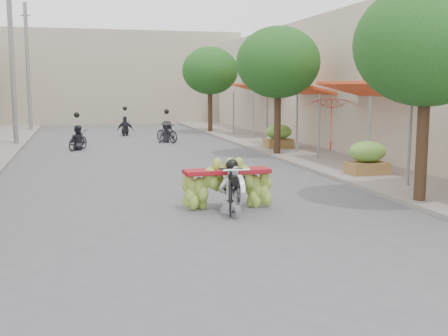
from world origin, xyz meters
TOP-DOWN VIEW (x-y plane):
  - ground at (0.00, 0.00)m, footprint 120.00×120.00m
  - sidewalk_right at (7.00, 15.00)m, footprint 4.00×60.00m
  - shophouse_row_right at (11.99, 14.00)m, footprint 9.77×40.00m
  - far_building at (0.00, 38.00)m, footprint 20.00×6.00m
  - utility_pole_far at (-5.40, 21.00)m, footprint 0.60×0.24m
  - utility_pole_back at (-5.40, 30.00)m, footprint 0.60×0.24m
  - street_tree_near at (5.40, 4.00)m, footprint 3.40×3.40m
  - street_tree_mid at (5.40, 14.00)m, footprint 3.40×3.40m
  - street_tree_far at (5.40, 26.00)m, footprint 3.40×3.40m
  - produce_crate_mid at (6.20, 8.00)m, footprint 1.20×0.88m
  - produce_crate_far at (6.20, 16.00)m, footprint 1.20×0.88m
  - banana_motorbike at (0.81, 4.56)m, footprint 2.20×1.99m
  - market_umbrella at (5.86, 9.88)m, footprint 2.11×2.11m
  - pedestrian at (6.13, 16.67)m, footprint 1.01×0.73m
  - bg_motorbike_a at (-2.53, 18.33)m, footprint 1.24×1.69m
  - bg_motorbike_b at (1.88, 20.68)m, footprint 1.25×1.70m
  - bg_motorbike_c at (0.18, 25.44)m, footprint 1.07×1.58m

SIDE VIEW (x-z plane):
  - ground at x=0.00m, z-range 0.00..0.00m
  - sidewalk_right at x=7.00m, z-range 0.00..0.12m
  - banana_motorbike at x=0.81m, z-range -0.33..1.70m
  - produce_crate_mid at x=6.20m, z-range 0.13..1.29m
  - produce_crate_far at x=6.20m, z-range 0.13..1.29m
  - bg_motorbike_a at x=-2.53m, z-range -0.23..1.72m
  - bg_motorbike_c at x=0.18m, z-range -0.15..1.80m
  - bg_motorbike_b at x=1.88m, z-range -0.13..1.82m
  - pedestrian at x=6.13m, z-range 0.12..1.95m
  - market_umbrella at x=5.86m, z-range 1.60..3.46m
  - shophouse_row_right at x=11.99m, z-range 0.00..6.00m
  - far_building at x=0.00m, z-range 0.00..7.00m
  - street_tree_near at x=5.40m, z-range 1.16..6.41m
  - street_tree_mid at x=5.40m, z-range 1.16..6.41m
  - street_tree_far at x=5.40m, z-range 1.16..6.41m
  - utility_pole_far at x=-5.40m, z-range 0.03..8.03m
  - utility_pole_back at x=-5.40m, z-range 0.03..8.03m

